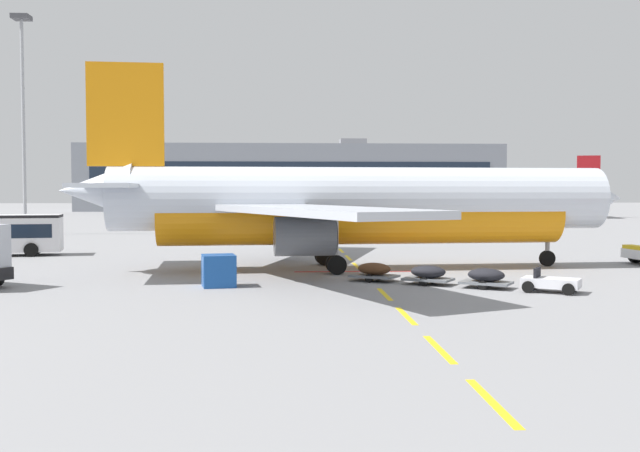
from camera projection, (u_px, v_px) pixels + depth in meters
name	position (u px, v px, depth m)	size (l,w,h in m)	color
ground	(596.00, 247.00, 63.07)	(400.00, 400.00, 0.00)	gray
apron_paint_markings	(343.00, 253.00, 56.95)	(8.00, 92.17, 0.01)	yellow
airliner_foreground	(353.00, 204.00, 45.19)	(34.81, 34.54, 12.20)	silver
airliner_mid_left	(518.00, 197.00, 128.70)	(30.04, 29.39, 10.59)	white
baggage_train	(457.00, 276.00, 37.19)	(10.69, 7.24, 1.14)	silver
uld_cargo_container	(219.00, 271.00, 37.09)	(1.86, 1.83, 1.60)	#194C9E
apron_light_mast_near	(23.00, 98.00, 78.99)	(1.80, 1.80, 23.29)	slate
terminal_satellite	(292.00, 178.00, 172.07)	(94.68, 20.98, 16.46)	gray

